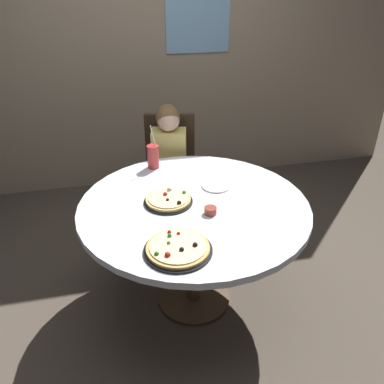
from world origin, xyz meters
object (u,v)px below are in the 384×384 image
Objects in this scene: pizza_veggie at (168,200)px; plate_small at (216,186)px; dining_table at (194,216)px; diner_child at (170,183)px; chair_wooden at (170,167)px; pizza_cheese at (178,249)px; soda_cup at (153,157)px; sauce_bowl at (210,211)px.

pizza_veggie is 0.35m from plate_small.
dining_table is 7.48× the size of plate_small.
diner_child is (-0.02, 0.77, -0.18)m from dining_table.
chair_wooden is 0.88× the size of diner_child.
dining_table is 0.46m from pizza_cheese.
sauce_bowl is (0.23, -0.66, -0.06)m from soda_cup.
pizza_veggie is 0.93× the size of soda_cup.
dining_table is at bearing 67.18° from pizza_cheese.
diner_child reaches higher than pizza_cheese.
plate_small is at bearing 43.23° from dining_table.
sauce_bowl is at bearing -70.81° from soda_cup.
sauce_bowl is (0.08, -0.90, 0.29)m from diner_child.
pizza_cheese reaches higher than dining_table.
pizza_cheese is 1.87× the size of plate_small.
soda_cup is 0.50m from plate_small.
pizza_veggie is 0.85× the size of pizza_cheese.
chair_wooden is 0.19m from diner_child.
soda_cup is at bearing 89.20° from pizza_cheese.
chair_wooden is at bearing 92.43° from sauce_bowl.
pizza_cheese is 1.10× the size of soda_cup.
pizza_veggie is at bearing -100.16° from chair_wooden.
pizza_veggie reaches higher than sauce_bowl.
pizza_veggie is at bearing -99.82° from diner_child.
chair_wooden reaches higher than dining_table.
chair_wooden is 1.40m from pizza_cheese.
plate_small is at bearing -46.29° from soda_cup.
dining_table is 1.42× the size of chair_wooden.
diner_child reaches higher than dining_table.
chair_wooden is (0.02, 0.95, -0.14)m from dining_table.
sauce_bowl is (0.05, -1.08, 0.24)m from chair_wooden.
sauce_bowl is at bearing -84.78° from diner_child.
pizza_cheese is (-0.20, -1.37, 0.24)m from chair_wooden.
soda_cup is at bearing 133.71° from plate_small.
chair_wooden is 5.28× the size of plate_small.
soda_cup reaches higher than dining_table.
diner_child is at bearing 95.22° from sauce_bowl.
chair_wooden is at bearing 81.87° from pizza_cheese.
diner_child reaches higher than chair_wooden.
plate_small is (0.16, -0.78, 0.22)m from chair_wooden.
diner_child is at bearing 108.17° from plate_small.
dining_table is at bearing -91.20° from chair_wooden.
dining_table is 0.26m from plate_small.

